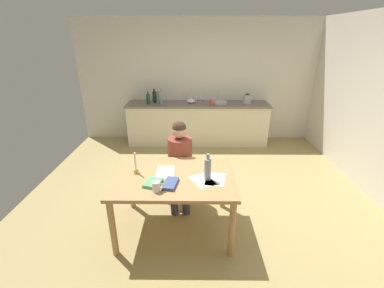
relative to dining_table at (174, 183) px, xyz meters
The scene contains 25 objects.
ground_plane 0.96m from the dining_table, 63.48° to the left, with size 5.20×5.20×0.04m, color tan.
wall_back 3.29m from the dining_table, 84.55° to the left, with size 5.20×0.12×2.60m, color silver.
kitchen_counter 2.88m from the dining_table, 83.87° to the left, with size 3.03×0.64×0.90m.
dining_table is the anchor object (origin of this frame).
chair_at_table 0.75m from the dining_table, 87.92° to the left, with size 0.42×0.42×0.88m.
person_seated 0.59m from the dining_table, 86.82° to the left, with size 0.33×0.60×1.19m.
coffee_mug 0.39m from the dining_table, 116.15° to the right, with size 0.12×0.08×0.11m.
candlestick 0.48m from the dining_table, behind, with size 0.06×0.06×0.26m.
book_magazine 0.31m from the dining_table, 138.71° to the right, with size 0.16×0.21×0.03m, color #54BC6A.
book_cookery 0.23m from the dining_table, 96.93° to the right, with size 0.13×0.25×0.03m, color #3D5288.
paper_letter 0.18m from the dining_table, 140.28° to the left, with size 0.21×0.30×0.00m, color white.
paper_bill 0.48m from the dining_table, ahead, with size 0.21×0.30×0.00m, color white.
paper_envelope 0.36m from the dining_table, 18.52° to the right, with size 0.21×0.30×0.00m, color white.
wine_bottle_on_table 0.45m from the dining_table, 11.56° to the right, with size 0.08×0.08×0.31m.
sink_unit 2.97m from the dining_table, 75.21° to the left, with size 0.36×0.36×0.24m.
bottle_oil 2.89m from the dining_table, 104.95° to the left, with size 0.07×0.07×0.26m.
bottle_vinegar 3.01m from the dining_table, 102.14° to the left, with size 0.08×0.08×0.29m.
bottle_wine_red 3.00m from the dining_table, 100.74° to the left, with size 0.06×0.06×0.27m.
bottle_sauce 2.87m from the dining_table, 99.46° to the left, with size 0.06×0.06×0.31m.
mixing_bowl 2.89m from the dining_table, 86.86° to the left, with size 0.19×0.19×0.08m, color white.
stovetop_kettle 3.18m from the dining_table, 64.65° to the left, with size 0.18×0.18×0.22m.
wine_glass_near_sink 3.05m from the dining_table, 83.04° to the left, with size 0.07×0.07×0.15m.
wine_glass_by_kettle 3.04m from the dining_table, 84.75° to the left, with size 0.07×0.07×0.15m.
wine_glass_back_left 3.03m from the dining_table, 87.15° to the left, with size 0.07×0.07×0.15m.
teacup_on_counter 2.79m from the dining_table, 77.66° to the left, with size 0.11×0.07×0.11m.
Camera 1 is at (-0.08, -3.26, 2.24)m, focal length 24.47 mm.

